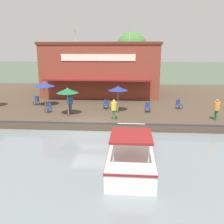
# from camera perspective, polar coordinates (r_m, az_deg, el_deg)

# --- Properties ---
(ground_plane) EXTENTS (220.00, 220.00, 0.00)m
(ground_plane) POSITION_cam_1_polar(r_m,az_deg,el_deg) (18.58, -5.21, -4.56)
(ground_plane) COLOR #4C5B47
(quay_deck) EXTENTS (22.00, 56.00, 0.60)m
(quay_deck) POSITION_cam_1_polar(r_m,az_deg,el_deg) (29.07, -1.81, 2.93)
(quay_deck) COLOR #4C3D2D
(quay_deck) RESTS_ON ground
(quay_edge_fender) EXTENTS (0.20, 50.40, 0.10)m
(quay_edge_fender) POSITION_cam_1_polar(r_m,az_deg,el_deg) (18.48, -5.21, -2.55)
(quay_edge_fender) COLOR #2D2D33
(quay_edge_fender) RESTS_ON quay_deck
(waterfront_restaurant) EXTENTS (11.03, 13.40, 8.19)m
(waterfront_restaurant) POSITION_cam_1_polar(r_m,az_deg,el_deg) (31.51, -2.14, 9.96)
(waterfront_restaurant) COLOR brown
(waterfront_restaurant) RESTS_ON quay_deck
(patio_umbrella_near_quay_edge) EXTENTS (1.78, 1.78, 2.29)m
(patio_umbrella_near_quay_edge) POSITION_cam_1_polar(r_m,az_deg,el_deg) (20.71, -10.15, 4.80)
(patio_umbrella_near_quay_edge) COLOR #B7B7B7
(patio_umbrella_near_quay_edge) RESTS_ON quay_deck
(patio_umbrella_far_corner) EXTENTS (1.70, 1.70, 2.28)m
(patio_umbrella_far_corner) POSITION_cam_1_polar(r_m,az_deg,el_deg) (21.56, 1.37, 5.36)
(patio_umbrella_far_corner) COLOR #B7B7B7
(patio_umbrella_far_corner) RESTS_ON quay_deck
(patio_umbrella_by_entrance) EXTENTS (1.99, 1.99, 2.32)m
(patio_umbrella_by_entrance) POSITION_cam_1_polar(r_m,az_deg,el_deg) (24.68, -15.25, 6.08)
(patio_umbrella_by_entrance) COLOR #B7B7B7
(patio_umbrella_by_entrance) RESTS_ON quay_deck
(cafe_chair_beside_entrance) EXTENTS (0.60, 0.60, 0.85)m
(cafe_chair_beside_entrance) POSITION_cam_1_polar(r_m,az_deg,el_deg) (23.68, 15.02, 1.80)
(cafe_chair_beside_entrance) COLOR navy
(cafe_chair_beside_entrance) RESTS_ON quay_deck
(cafe_chair_under_first_umbrella) EXTENTS (0.49, 0.49, 0.85)m
(cafe_chair_under_first_umbrella) POSITION_cam_1_polar(r_m,az_deg,el_deg) (25.74, -16.92, 2.63)
(cafe_chair_under_first_umbrella) COLOR navy
(cafe_chair_under_first_umbrella) RESTS_ON quay_deck
(cafe_chair_mid_patio) EXTENTS (0.51, 0.51, 0.85)m
(cafe_chair_mid_patio) POSITION_cam_1_polar(r_m,az_deg,el_deg) (22.83, -1.41, 1.84)
(cafe_chair_mid_patio) COLOR navy
(cafe_chair_mid_patio) RESTS_ON quay_deck
(cafe_chair_back_row_seat) EXTENTS (0.56, 0.56, 0.85)m
(cafe_chair_back_row_seat) POSITION_cam_1_polar(r_m,az_deg,el_deg) (22.28, -14.34, 1.08)
(cafe_chair_back_row_seat) COLOR navy
(cafe_chair_back_row_seat) RESTS_ON quay_deck
(cafe_chair_far_corner_seat) EXTENTS (0.45, 0.45, 0.85)m
(cafe_chair_far_corner_seat) POSITION_cam_1_polar(r_m,az_deg,el_deg) (21.87, 8.15, 1.15)
(cafe_chair_far_corner_seat) COLOR navy
(cafe_chair_far_corner_seat) RESTS_ON quay_deck
(person_near_entrance) EXTENTS (0.47, 0.47, 1.68)m
(person_near_entrance) POSITION_cam_1_polar(r_m,az_deg,el_deg) (20.66, 22.85, 1.04)
(person_near_entrance) COLOR #337547
(person_near_entrance) RESTS_ON quay_deck
(person_mid_patio) EXTENTS (0.50, 0.50, 1.75)m
(person_mid_patio) POSITION_cam_1_polar(r_m,az_deg,el_deg) (21.31, -9.59, 2.48)
(person_mid_patio) COLOR #4C4C56
(person_mid_patio) RESTS_ON quay_deck
(person_at_quay_edge) EXTENTS (0.45, 0.45, 1.60)m
(person_at_quay_edge) POSITION_cam_1_polar(r_m,az_deg,el_deg) (19.21, 0.44, 1.07)
(person_at_quay_edge) COLOR #337547
(person_at_quay_edge) RESTS_ON quay_deck
(motorboat_outer_channel) EXTENTS (6.83, 2.28, 2.12)m
(motorboat_outer_channel) POSITION_cam_1_polar(r_m,az_deg,el_deg) (13.72, 4.34, -8.61)
(motorboat_outer_channel) COLOR white
(motorboat_outer_channel) RESTS_ON river_water
(tree_downstream_bank) EXTENTS (4.35, 4.14, 7.61)m
(tree_downstream_bank) POSITION_cam_1_polar(r_m,az_deg,el_deg) (34.02, 4.26, 14.21)
(tree_downstream_bank) COLOR brown
(tree_downstream_bank) RESTS_ON quay_deck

